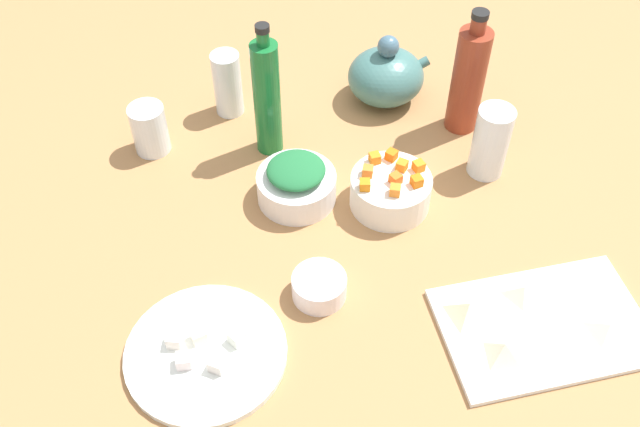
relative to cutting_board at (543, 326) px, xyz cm
name	(u,v)px	position (x,y,z in cm)	size (l,w,h in cm)	color
tabletop	(320,238)	(-28.75, 27.70, -2.00)	(190.00, 190.00, 3.00)	#A87647
cutting_board	(543,326)	(0.00, 0.00, 0.00)	(31.85, 20.70, 1.00)	white
plate_tofu	(206,353)	(-51.61, 8.44, 0.10)	(24.62, 24.62, 1.20)	white
bowl_greens	(297,187)	(-30.69, 36.92, 2.26)	(14.25, 14.25, 5.52)	white
bowl_carrots	(390,191)	(-14.87, 31.32, 2.65)	(14.37, 14.37, 6.31)	white
bowl_small_side	(319,287)	(-32.21, 15.00, 1.60)	(8.82, 8.82, 4.19)	white
teapot	(386,76)	(-6.41, 60.08, 5.27)	(17.06, 14.78, 14.98)	#41716D
bottle_0	(267,97)	(-32.54, 51.45, 11.75)	(5.07, 5.07, 27.44)	#186B2F
bottle_1	(468,79)	(5.63, 48.24, 10.84)	(6.30, 6.30, 25.87)	maroon
drinking_glass_0	(228,84)	(-38.12, 64.32, 6.26)	(5.66, 5.66, 13.52)	white
drinking_glass_1	(149,129)	(-54.54, 56.79, 4.46)	(6.79, 6.79, 9.91)	white
drinking_glass_2	(491,142)	(5.17, 34.93, 6.65)	(6.67, 6.67, 14.29)	white
carrot_cube_0	(417,181)	(-11.23, 28.82, 6.71)	(1.80, 1.80, 1.80)	orange
carrot_cube_1	(368,171)	(-18.66, 33.33, 6.71)	(1.80, 1.80, 1.80)	orange
carrot_cube_2	(365,185)	(-20.13, 30.25, 6.71)	(1.80, 1.80, 1.80)	orange
carrot_cube_3	(375,158)	(-16.49, 36.15, 6.71)	(1.80, 1.80, 1.80)	orange
carrot_cube_4	(396,179)	(-14.56, 30.32, 6.71)	(1.80, 1.80, 1.80)	orange
carrot_cube_5	(395,191)	(-15.55, 27.55, 6.71)	(1.80, 1.80, 1.80)	orange
carrot_cube_6	(419,166)	(-9.65, 32.26, 6.71)	(1.80, 1.80, 1.80)	orange
carrot_cube_7	(391,155)	(-13.37, 36.13, 6.71)	(1.80, 1.80, 1.80)	orange
carrot_cube_8	(402,165)	(-12.44, 33.15, 6.71)	(1.80, 1.80, 1.80)	orange
chopped_greens_mound	(296,170)	(-30.69, 36.92, 6.49)	(10.45, 10.29, 2.93)	#226C39
tofu_cube_0	(217,364)	(-50.27, 5.04, 1.80)	(2.20, 2.20, 2.20)	silver
tofu_cube_1	(174,340)	(-55.82, 10.82, 1.80)	(2.20, 2.20, 2.20)	white
tofu_cube_2	(237,337)	(-46.63, 8.87, 1.80)	(2.20, 2.20, 2.20)	white
tofu_cube_3	(184,361)	(-54.91, 6.89, 1.80)	(2.20, 2.20, 2.20)	white
tofu_cube_4	(198,335)	(-52.21, 10.69, 1.80)	(2.20, 2.20, 2.20)	white
dumpling_0	(609,329)	(8.62, -3.82, 1.57)	(5.56, 4.74, 2.15)	beige
dumpling_1	(524,291)	(-0.93, 5.90, 1.55)	(5.19, 4.47, 2.09)	beige
dumpling_2	(504,350)	(-8.64, -3.40, 1.99)	(5.10, 4.77, 2.99)	beige
dumpling_3	(468,309)	(-10.92, 4.67, 2.00)	(5.86, 5.54, 3.00)	beige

